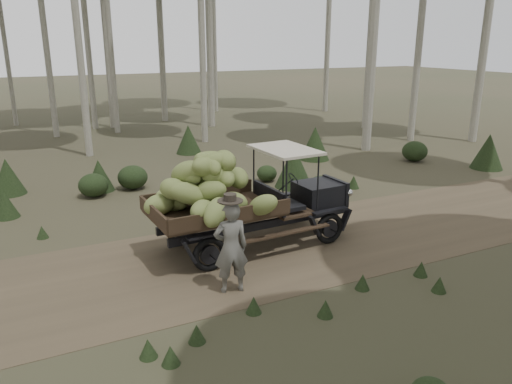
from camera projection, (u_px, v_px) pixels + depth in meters
ground at (173, 270)px, 9.90m from camera, size 120.00×120.00×0.00m
dirt_track at (173, 270)px, 9.90m from camera, size 70.00×4.00×0.01m
banana_truck at (224, 190)px, 10.42m from camera, size 4.81×2.29×2.32m
farmer at (231, 246)px, 8.82m from camera, size 0.68×0.53×1.85m
undergrowth at (308, 238)px, 10.11m from camera, size 23.92×21.97×1.30m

